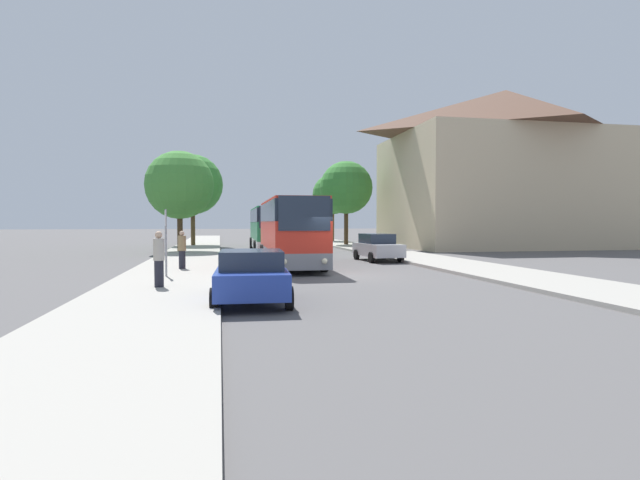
# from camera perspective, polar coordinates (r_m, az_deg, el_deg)

# --- Properties ---
(ground_plane) EXTENTS (300.00, 300.00, 0.00)m
(ground_plane) POSITION_cam_1_polar(r_m,az_deg,el_deg) (21.44, 2.20, -4.07)
(ground_plane) COLOR #565454
(ground_plane) RESTS_ON ground
(sidewalk_left) EXTENTS (4.00, 120.00, 0.15)m
(sidewalk_left) POSITION_cam_1_polar(r_m,az_deg,el_deg) (20.93, -16.82, -4.10)
(sidewalk_left) COLOR #A39E93
(sidewalk_left) RESTS_ON ground_plane
(sidewalk_right) EXTENTS (4.00, 120.00, 0.15)m
(sidewalk_right) POSITION_cam_1_polar(r_m,az_deg,el_deg) (24.05, 18.67, -3.33)
(sidewalk_right) COLOR #A39E93
(sidewalk_right) RESTS_ON ground_plane
(building_right_background) EXTENTS (20.23, 14.28, 14.44)m
(building_right_background) POSITION_cam_1_polar(r_m,az_deg,el_deg) (49.62, 20.40, 7.64)
(building_right_background) COLOR #C6B28E
(building_right_background) RESTS_ON ground_plane
(bus_front) EXTENTS (2.86, 10.37, 3.40)m
(bus_front) POSITION_cam_1_polar(r_m,az_deg,el_deg) (25.67, -3.44, 0.99)
(bus_front) COLOR gray
(bus_front) RESTS_ON ground_plane
(bus_middle) EXTENTS (3.03, 11.76, 3.37)m
(bus_middle) POSITION_cam_1_polar(r_m,az_deg,el_deg) (38.93, -5.74, 1.34)
(bus_middle) COLOR silver
(bus_middle) RESTS_ON ground_plane
(parked_car_left_curb) EXTENTS (2.27, 4.01, 1.50)m
(parked_car_left_curb) POSITION_cam_1_polar(r_m,az_deg,el_deg) (14.13, -7.86, -4.07)
(parked_car_left_curb) COLOR #233D9E
(parked_car_left_curb) RESTS_ON ground_plane
(parked_car_right_near) EXTENTS (2.13, 4.26, 1.60)m
(parked_car_right_near) POSITION_cam_1_polar(r_m,az_deg,el_deg) (29.51, 6.59, -0.80)
(parked_car_right_near) COLOR #B7B7BC
(parked_car_right_near) RESTS_ON ground_plane
(bus_stop_sign) EXTENTS (0.08, 0.45, 2.65)m
(bus_stop_sign) POSITION_cam_1_polar(r_m,az_deg,el_deg) (20.56, -17.21, 0.58)
(bus_stop_sign) COLOR gray
(bus_stop_sign) RESTS_ON sidewalk_left
(pedestrian_waiting_near) EXTENTS (0.36, 0.36, 1.74)m
(pedestrian_waiting_near) POSITION_cam_1_polar(r_m,az_deg,el_deg) (23.72, -15.49, -1.06)
(pedestrian_waiting_near) COLOR #23232D
(pedestrian_waiting_near) RESTS_ON sidewalk_left
(pedestrian_waiting_far) EXTENTS (0.36, 0.36, 1.84)m
(pedestrian_waiting_far) POSITION_cam_1_polar(r_m,az_deg,el_deg) (17.24, -17.93, -2.04)
(pedestrian_waiting_far) COLOR #23232D
(pedestrian_waiting_far) RESTS_ON sidewalk_left
(tree_left_near) EXTENTS (5.00, 5.00, 7.37)m
(tree_left_near) POSITION_cam_1_polar(r_m,az_deg,el_deg) (38.30, -15.76, 6.05)
(tree_left_near) COLOR #47331E
(tree_left_near) RESTS_ON sidewalk_left
(tree_left_far) EXTENTS (5.55, 5.55, 8.41)m
(tree_left_far) POSITION_cam_1_polar(r_m,az_deg,el_deg) (47.96, -14.35, 6.16)
(tree_left_far) COLOR #513D23
(tree_left_far) RESTS_ON sidewalk_left
(tree_right_near) EXTENTS (4.60, 4.60, 7.62)m
(tree_right_near) POSITION_cam_1_polar(r_m,az_deg,el_deg) (57.42, 1.44, 5.22)
(tree_right_near) COLOR #513D23
(tree_right_near) RESTS_ON sidewalk_right
(tree_right_mid) EXTENTS (5.05, 5.05, 7.97)m
(tree_right_mid) POSITION_cam_1_polar(r_m,az_deg,el_deg) (48.03, 3.01, 5.99)
(tree_right_mid) COLOR #47331E
(tree_right_mid) RESTS_ON sidewalk_right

